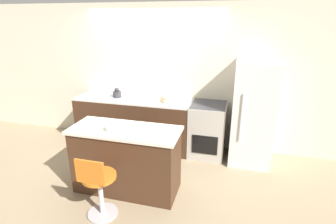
{
  "coord_description": "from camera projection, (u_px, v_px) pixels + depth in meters",
  "views": [
    {
      "loc": [
        1.5,
        -3.96,
        2.33
      ],
      "look_at": [
        0.53,
        -0.33,
        0.98
      ],
      "focal_mm": 28.0,
      "sensor_mm": 36.0,
      "label": 1
    }
  ],
  "objects": [
    {
      "name": "fruit_bowl",
      "position": [
        115.0,
        127.0,
        3.48
      ],
      "size": [
        0.27,
        0.27,
        0.06
      ],
      "color": "white",
      "rests_on": "kitchen_island"
    },
    {
      "name": "ground_plane",
      "position": [
        145.0,
        155.0,
        4.75
      ],
      "size": [
        14.0,
        14.0,
        0.0
      ],
      "primitive_type": "plane",
      "color": "#998466"
    },
    {
      "name": "stool_chair",
      "position": [
        99.0,
        187.0,
        3.14
      ],
      "size": [
        0.42,
        0.42,
        0.86
      ],
      "color": "#B7B7BC",
      "rests_on": "ground_plane"
    },
    {
      "name": "refrigerator",
      "position": [
        253.0,
        113.0,
        4.3
      ],
      "size": [
        0.66,
        0.74,
        1.71
      ],
      "color": "silver",
      "rests_on": "ground_plane"
    },
    {
      "name": "back_counter",
      "position": [
        134.0,
        122.0,
        4.98
      ],
      "size": [
        2.16,
        0.64,
        0.94
      ],
      "color": "#422819",
      "rests_on": "ground_plane"
    },
    {
      "name": "mixing_bowl",
      "position": [
        167.0,
        98.0,
        4.63
      ],
      "size": [
        0.26,
        0.26,
        0.1
      ],
      "color": "#C1B28E",
      "rests_on": "back_counter"
    },
    {
      "name": "oven_range",
      "position": [
        207.0,
        130.0,
        4.64
      ],
      "size": [
        0.61,
        0.66,
        0.94
      ],
      "color": "#B7B2A8",
      "rests_on": "ground_plane"
    },
    {
      "name": "kitchen_island",
      "position": [
        126.0,
        160.0,
        3.65
      ],
      "size": [
        1.49,
        0.63,
        0.94
      ],
      "color": "#422819",
      "rests_on": "ground_plane"
    },
    {
      "name": "kettle",
      "position": [
        117.0,
        93.0,
        4.86
      ],
      "size": [
        0.16,
        0.16,
        0.18
      ],
      "color": "#333338",
      "rests_on": "back_counter"
    },
    {
      "name": "wall_back",
      "position": [
        155.0,
        76.0,
        4.94
      ],
      "size": [
        8.0,
        0.06,
        2.6
      ],
      "color": "beige",
      "rests_on": "ground_plane"
    }
  ]
}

